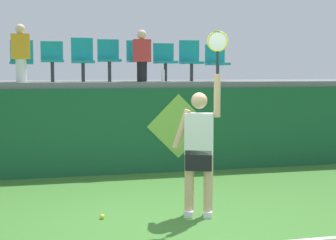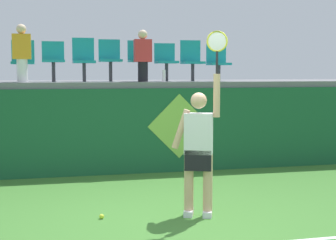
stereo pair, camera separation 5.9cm
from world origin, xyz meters
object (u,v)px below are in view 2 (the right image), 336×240
(stadium_chair_2, at_px, (84,57))
(spectator_1, at_px, (22,52))
(stadium_chair_6, at_px, (192,59))
(stadium_chair_7, at_px, (218,61))
(spectator_0, at_px, (143,55))
(stadium_chair_0, at_px, (23,59))
(stadium_chair_3, at_px, (110,57))
(tennis_ball, at_px, (102,216))
(water_bottle, at_px, (164,76))
(tennis_player, at_px, (199,147))
(stadium_chair_5, at_px, (166,59))
(stadium_chair_1, at_px, (53,58))
(stadium_chair_4, at_px, (139,58))

(stadium_chair_2, bearing_deg, spectator_1, -158.89)
(stadium_chair_6, distance_m, spectator_1, 3.49)
(stadium_chair_7, bearing_deg, spectator_0, -166.16)
(stadium_chair_0, height_order, stadium_chair_7, stadium_chair_0)
(stadium_chair_3, height_order, stadium_chair_6, stadium_chair_6)
(tennis_ball, relative_size, stadium_chair_3, 0.08)
(water_bottle, height_order, stadium_chair_3, stadium_chair_3)
(tennis_player, distance_m, stadium_chair_5, 4.15)
(stadium_chair_0, bearing_deg, stadium_chair_2, 0.17)
(tennis_ball, relative_size, stadium_chair_0, 0.08)
(stadium_chair_2, xyz_separation_m, stadium_chair_6, (2.27, -0.00, -0.01))
(tennis_player, relative_size, stadium_chair_6, 2.90)
(stadium_chair_0, xyz_separation_m, stadium_chair_2, (1.18, 0.00, 0.04))
(stadium_chair_1, height_order, stadium_chair_2, stadium_chair_2)
(tennis_player, xyz_separation_m, spectator_1, (-2.43, 3.48, 1.38))
(stadium_chair_5, bearing_deg, stadium_chair_1, -179.98)
(stadium_chair_7, bearing_deg, stadium_chair_0, 179.95)
(tennis_player, bearing_deg, stadium_chair_2, 107.54)
(tennis_ball, bearing_deg, stadium_chair_7, 52.19)
(stadium_chair_5, xyz_separation_m, stadium_chair_7, (1.15, 0.00, -0.02))
(water_bottle, bearing_deg, spectator_0, 159.83)
(stadium_chair_7, bearing_deg, stadium_chair_4, -179.98)
(stadium_chair_3, relative_size, stadium_chair_6, 0.99)
(stadium_chair_7, xyz_separation_m, spectator_0, (-1.72, -0.42, 0.10))
(water_bottle, distance_m, stadium_chair_0, 2.79)
(stadium_chair_3, relative_size, stadium_chair_7, 1.10)
(tennis_player, relative_size, stadium_chair_2, 2.84)
(tennis_ball, distance_m, spectator_0, 4.22)
(stadium_chair_2, relative_size, stadium_chair_3, 1.03)
(water_bottle, bearing_deg, stadium_chair_4, 124.89)
(spectator_1, bearing_deg, stadium_chair_4, 10.97)
(tennis_ball, xyz_separation_m, stadium_chair_0, (-1.11, 3.77, 2.19))
(tennis_player, xyz_separation_m, stadium_chair_1, (-1.85, 3.92, 1.29))
(water_bottle, distance_m, spectator_0, 0.59)
(stadium_chair_2, height_order, spectator_0, spectator_0)
(tennis_ball, xyz_separation_m, water_bottle, (1.60, 3.20, 1.86))
(tennis_ball, xyz_separation_m, spectator_1, (-1.11, 3.32, 2.31))
(water_bottle, bearing_deg, stadium_chair_0, 168.10)
(stadium_chair_6, height_order, spectator_0, spectator_0)
(stadium_chair_3, distance_m, stadium_chair_5, 1.17)
(spectator_0, bearing_deg, tennis_ball, -109.82)
(spectator_0, bearing_deg, spectator_1, -179.33)
(water_bottle, height_order, spectator_0, spectator_0)
(tennis_ball, relative_size, stadium_chair_2, 0.07)
(stadium_chair_2, relative_size, stadium_chair_4, 1.05)
(stadium_chair_1, relative_size, spectator_1, 0.74)
(water_bottle, height_order, stadium_chair_1, stadium_chair_1)
(tennis_player, xyz_separation_m, spectator_0, (-0.11, 3.51, 1.35))
(stadium_chair_7, distance_m, spectator_1, 4.06)
(tennis_player, distance_m, stadium_chair_4, 4.14)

